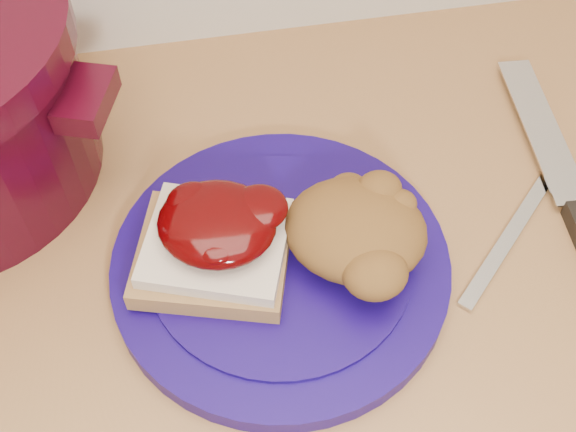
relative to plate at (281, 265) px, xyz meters
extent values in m
cylinder|color=#130655|center=(0.00, 0.00, 0.00)|extent=(0.37, 0.37, 0.02)
cube|color=olive|center=(-0.05, 0.01, 0.02)|extent=(0.14, 0.13, 0.02)
cube|color=beige|center=(-0.05, 0.01, 0.04)|extent=(0.14, 0.13, 0.01)
ellipsoid|color=#320102|center=(-0.05, 0.01, 0.06)|extent=(0.12, 0.11, 0.03)
ellipsoid|color=brown|center=(0.06, 0.00, 0.04)|extent=(0.14, 0.14, 0.06)
cube|color=silver|center=(0.28, 0.11, 0.00)|extent=(0.05, 0.19, 0.00)
cube|color=silver|center=(0.20, -0.01, -0.01)|extent=(0.13, 0.13, 0.00)
cube|color=black|center=(-0.14, 0.12, 0.10)|extent=(0.06, 0.07, 0.02)
camera|label=1|loc=(-0.05, -0.32, 0.51)|focal=45.00mm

